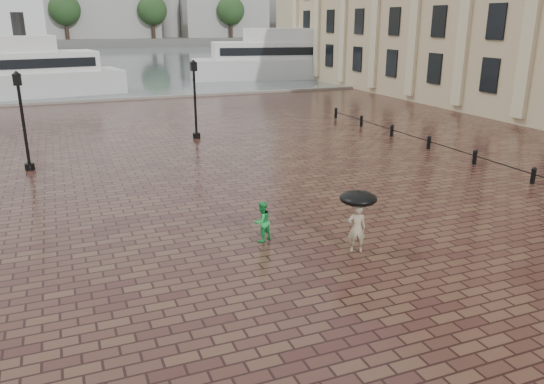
# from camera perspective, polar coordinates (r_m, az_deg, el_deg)

# --- Properties ---
(ground) EXTENTS (300.00, 300.00, 0.00)m
(ground) POSITION_cam_1_polar(r_m,az_deg,el_deg) (18.26, -6.39, -3.49)
(ground) COLOR #341B18
(ground) RESTS_ON ground
(harbour_water) EXTENTS (240.00, 240.00, 0.00)m
(harbour_water) POSITION_cam_1_polar(r_m,az_deg,el_deg) (108.72, -20.17, 13.36)
(harbour_water) COLOR #4A535A
(harbour_water) RESTS_ON ground
(quay_edge) EXTENTS (80.00, 0.60, 0.30)m
(quay_edge) POSITION_cam_1_polar(r_m,az_deg,el_deg) (49.08, -16.82, 9.40)
(quay_edge) COLOR slate
(quay_edge) RESTS_ON ground
(far_shore) EXTENTS (300.00, 60.00, 2.00)m
(far_shore) POSITION_cam_1_polar(r_m,az_deg,el_deg) (176.57, -21.29, 14.92)
(far_shore) COLOR #4C4C47
(far_shore) RESTS_ON ground
(distant_skyline) EXTENTS (102.50, 22.00, 33.00)m
(distant_skyline) POSITION_cam_1_polar(r_m,az_deg,el_deg) (174.55, -4.71, 18.78)
(distant_skyline) COLOR gray
(distant_skyline) RESTS_ON ground
(far_trees) EXTENTS (188.00, 8.00, 13.50)m
(far_trees) POSITION_cam_1_polar(r_m,az_deg,el_deg) (154.51, -21.41, 17.79)
(far_trees) COLOR #2D2119
(far_trees) RESTS_ON ground
(bollard_row) EXTENTS (0.22, 21.22, 0.73)m
(bollard_row) POSITION_cam_1_polar(r_m,az_deg,el_deg) (30.07, 16.53, 5.21)
(bollard_row) COLOR black
(bollard_row) RESTS_ON ground
(street_lamps) EXTENTS (15.44, 12.44, 4.40)m
(street_lamps) POSITION_cam_1_polar(r_m,az_deg,el_deg) (32.05, -23.06, 8.79)
(street_lamps) COLOR black
(street_lamps) RESTS_ON ground
(adult_pedestrian) EXTENTS (0.64, 0.54, 1.50)m
(adult_pedestrian) POSITION_cam_1_polar(r_m,az_deg,el_deg) (15.99, 9.09, -3.89)
(adult_pedestrian) COLOR tan
(adult_pedestrian) RESTS_ON ground
(child_pedestrian) EXTENTS (0.78, 0.70, 1.31)m
(child_pedestrian) POSITION_cam_1_polar(r_m,az_deg,el_deg) (16.59, -1.10, -3.19)
(child_pedestrian) COLOR green
(child_pedestrian) RESTS_ON ground
(ferry_far) EXTENTS (24.96, 10.09, 7.97)m
(ferry_far) POSITION_cam_1_polar(r_m,az_deg,el_deg) (66.15, 2.38, 14.23)
(ferry_far) COLOR silver
(ferry_far) RESTS_ON ground
(umbrella) EXTENTS (1.10, 1.10, 1.09)m
(umbrella) POSITION_cam_1_polar(r_m,az_deg,el_deg) (15.67, 9.26, -0.69)
(umbrella) COLOR black
(umbrella) RESTS_ON ground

